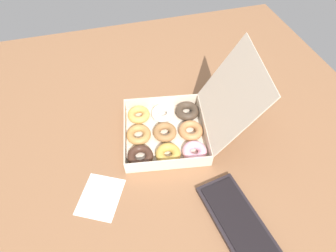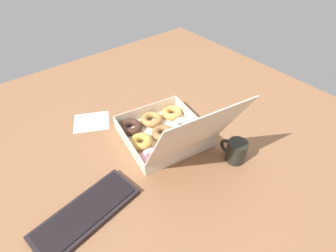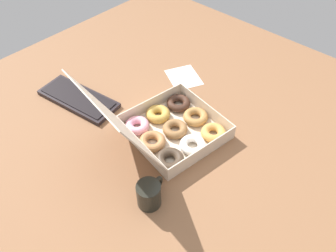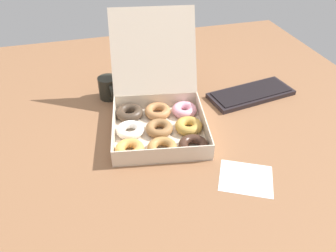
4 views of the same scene
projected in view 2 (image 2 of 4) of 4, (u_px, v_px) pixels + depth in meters
The scene contains 5 objects.
ground_plane at pixel (159, 143), 110.12cm from camera, with size 180.00×180.00×2.00cm, color #8D5F3E.
donut_box at pixel (166, 134), 107.49cm from camera, with size 38.46×50.52×34.12cm.
keyboard at pixel (86, 213), 83.69cm from camera, with size 36.18×18.91×2.20cm.
coffee_mug at pixel (236, 151), 99.41cm from camera, with size 7.60×11.04×8.82cm.
paper_napkin at pixel (91, 122), 118.90cm from camera, with size 15.40×13.09×0.15cm, color white.
Camera 2 is at (45.82, 62.86, 77.37)cm, focal length 28.00 mm.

